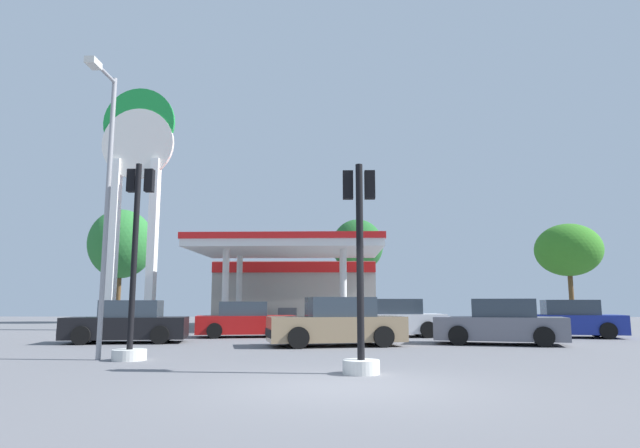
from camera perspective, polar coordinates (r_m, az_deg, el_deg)
ground_plane at (r=8.92m, az=2.41°, el=-17.02°), size 90.00×90.00×0.00m
gas_station at (r=32.58m, az=-2.61°, el=-6.85°), size 9.44×12.77×4.54m
station_pole_sign at (r=29.29m, az=-19.05°, el=5.07°), size 3.76×0.56×12.59m
car_0 at (r=21.88m, az=7.61°, el=-10.11°), size 4.33×2.22×1.50m
car_1 at (r=18.69m, az=18.62°, el=-10.07°), size 4.40×2.66×1.47m
car_2 at (r=19.56m, az=-19.89°, el=-9.98°), size 4.20×2.32×1.43m
car_3 at (r=17.11m, az=1.72°, el=-10.62°), size 4.52×2.65×1.52m
car_4 at (r=23.41m, az=24.91°, el=-9.33°), size 4.33×2.47×1.46m
car_5 at (r=21.73m, az=-7.98°, el=-10.23°), size 4.13×2.35×1.39m
traffic_signal_0 at (r=13.62m, az=-19.34°, el=-6.40°), size 0.79×0.79×4.74m
traffic_signal_1 at (r=10.45m, az=4.33°, el=-7.10°), size 0.71×0.71×4.08m
tree_0 at (r=39.78m, az=-20.50°, el=-2.01°), size 4.46×4.46×7.86m
tree_1 at (r=36.79m, az=4.03°, el=-2.38°), size 3.52×3.52×7.07m
tree_2 at (r=39.01m, az=25.04°, el=-2.55°), size 4.27×4.27×6.57m
corner_streetlamp at (r=14.06m, az=-22.03°, el=4.00°), size 0.24×1.48×7.02m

